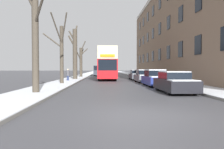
{
  "coord_description": "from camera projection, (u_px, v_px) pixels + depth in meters",
  "views": [
    {
      "loc": [
        -1.51,
        -7.52,
        1.63
      ],
      "look_at": [
        -0.46,
        19.2,
        0.89
      ],
      "focal_mm": 35.0,
      "sensor_mm": 36.0,
      "label": 1
    }
  ],
  "objects": [
    {
      "name": "bare_tree_left_2",
      "position": [
        75.0,
        53.0,
        30.71
      ],
      "size": [
        1.32,
        2.06,
        7.97
      ],
      "color": "#423A30",
      "rests_on": "ground"
    },
    {
      "name": "parked_car_0",
      "position": [
        175.0,
        83.0,
        14.79
      ],
      "size": [
        1.87,
        4.51,
        1.44
      ],
      "color": "black",
      "rests_on": "ground"
    },
    {
      "name": "parked_car_1",
      "position": [
        155.0,
        78.0,
        20.28
      ],
      "size": [
        1.85,
        4.48,
        1.55
      ],
      "color": "navy",
      "rests_on": "ground"
    },
    {
      "name": "terrace_facade_right",
      "position": [
        188.0,
        31.0,
        34.69
      ],
      "size": [
        9.1,
        48.04,
        15.19
      ],
      "color": "#7A604C",
      "rests_on": "ground"
    },
    {
      "name": "pedestrian_left_sidewalk",
      "position": [
        68.0,
        75.0,
        26.64
      ],
      "size": [
        0.35,
        0.35,
        1.59
      ],
      "rotation": [
        0.0,
        0.0,
        2.72
      ],
      "color": "navy",
      "rests_on": "ground"
    },
    {
      "name": "double_decker_bus",
      "position": [
        107.0,
        62.0,
        31.97
      ],
      "size": [
        2.58,
        10.61,
        4.47
      ],
      "color": "red",
      "rests_on": "ground"
    },
    {
      "name": "sidewalk_right",
      "position": [
        130.0,
        74.0,
        60.79
      ],
      "size": [
        3.02,
        130.0,
        0.16
      ],
      "color": "slate",
      "rests_on": "ground"
    },
    {
      "name": "parked_car_3",
      "position": [
        137.0,
        75.0,
        31.73
      ],
      "size": [
        1.9,
        4.06,
        1.41
      ],
      "color": "#474C56",
      "rests_on": "ground"
    },
    {
      "name": "bare_tree_left_0",
      "position": [
        35.0,
        26.0,
        13.34
      ],
      "size": [
        3.63,
        2.49,
        9.26
      ],
      "color": "#423A30",
      "rests_on": "ground"
    },
    {
      "name": "oncoming_van",
      "position": [
        98.0,
        70.0,
        48.41
      ],
      "size": [
        2.04,
        4.96,
        2.26
      ],
      "color": "#333842",
      "rests_on": "ground"
    },
    {
      "name": "bare_tree_left_3",
      "position": [
        81.0,
        61.0,
        39.4
      ],
      "size": [
        2.22,
        3.79,
        6.58
      ],
      "color": "#423A30",
      "rests_on": "ground"
    },
    {
      "name": "ground_plane",
      "position": [
        147.0,
        115.0,
        7.62
      ],
      "size": [
        320.0,
        320.0,
        0.0
      ],
      "primitive_type": "plane",
      "color": "#424247"
    },
    {
      "name": "bare_tree_left_1",
      "position": [
        61.0,
        52.0,
        21.68
      ],
      "size": [
        2.86,
        2.5,
        6.81
      ],
      "color": "#423A30",
      "rests_on": "ground"
    },
    {
      "name": "sidewalk_left",
      "position": [
        87.0,
        74.0,
        60.32
      ],
      "size": [
        3.02,
        130.0,
        0.16
      ],
      "color": "slate",
      "rests_on": "ground"
    },
    {
      "name": "parked_car_2",
      "position": [
        144.0,
        76.0,
        25.76
      ],
      "size": [
        1.89,
        4.37,
        1.5
      ],
      "color": "slate",
      "rests_on": "ground"
    }
  ]
}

